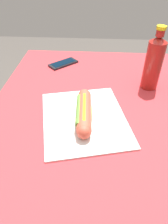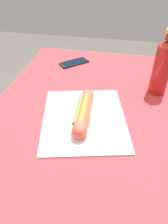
% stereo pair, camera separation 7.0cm
% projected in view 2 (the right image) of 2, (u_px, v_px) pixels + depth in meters
% --- Properties ---
extents(dining_table, '(1.23, 0.78, 0.77)m').
position_uv_depth(dining_table, '(91.00, 156.00, 0.77)').
color(dining_table, brown).
rests_on(dining_table, ground).
extents(paper_wrapper, '(0.39, 0.35, 0.01)m').
position_uv_depth(paper_wrapper, '(84.00, 118.00, 0.72)').
color(paper_wrapper, silver).
rests_on(paper_wrapper, dining_table).
extents(hot_dog, '(0.24, 0.07, 0.05)m').
position_uv_depth(hot_dog, '(84.00, 112.00, 0.70)').
color(hot_dog, tan).
rests_on(hot_dog, paper_wrapper).
extents(cell_phone, '(0.14, 0.15, 0.01)m').
position_uv_depth(cell_phone, '(74.00, 63.00, 1.04)').
color(cell_phone, black).
rests_on(cell_phone, dining_table).
extents(soda_bottle, '(0.07, 0.07, 0.25)m').
position_uv_depth(soda_bottle, '(162.00, 67.00, 0.78)').
color(soda_bottle, maroon).
rests_on(soda_bottle, dining_table).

